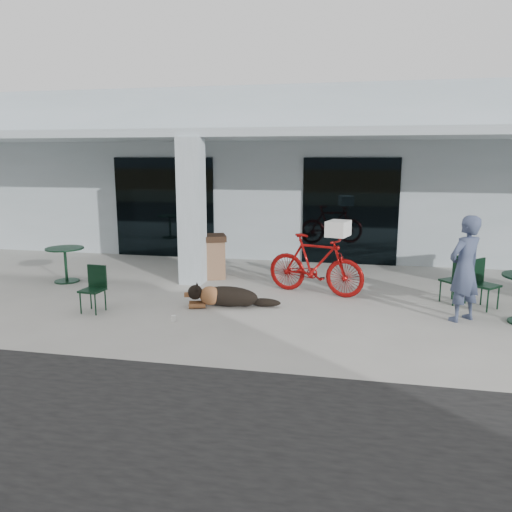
% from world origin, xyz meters
% --- Properties ---
extents(ground, '(80.00, 80.00, 0.00)m').
position_xyz_m(ground, '(0.00, 0.00, 0.00)').
color(ground, '#B3B1A8').
rests_on(ground, ground).
extents(building, '(22.00, 7.00, 4.50)m').
position_xyz_m(building, '(0.00, 8.50, 2.25)').
color(building, silver).
rests_on(building, ground).
extents(storefront_glass_left, '(2.80, 0.06, 2.70)m').
position_xyz_m(storefront_glass_left, '(-3.20, 4.98, 1.35)').
color(storefront_glass_left, black).
rests_on(storefront_glass_left, ground).
extents(storefront_glass_right, '(2.40, 0.06, 2.70)m').
position_xyz_m(storefront_glass_right, '(1.80, 4.98, 1.35)').
color(storefront_glass_right, black).
rests_on(storefront_glass_right, ground).
extents(column, '(0.50, 0.50, 3.12)m').
position_xyz_m(column, '(-1.50, 2.30, 1.56)').
color(column, silver).
rests_on(column, ground).
extents(overhang, '(22.00, 2.80, 0.18)m').
position_xyz_m(overhang, '(0.00, 3.60, 3.21)').
color(overhang, silver).
rests_on(overhang, column).
extents(bicycle, '(2.09, 1.12, 1.21)m').
position_xyz_m(bicycle, '(1.20, 1.90, 0.60)').
color(bicycle, maroon).
rests_on(bicycle, ground).
extents(laundry_basket, '(0.50, 0.59, 0.30)m').
position_xyz_m(laundry_basket, '(1.63, 1.77, 1.36)').
color(laundry_basket, white).
rests_on(laundry_basket, bicycle).
extents(dog, '(1.37, 0.79, 0.43)m').
position_xyz_m(dog, '(-0.30, 0.70, 0.22)').
color(dog, black).
rests_on(dog, ground).
extents(cup_near_dog, '(0.08, 0.08, 0.10)m').
position_xyz_m(cup_near_dog, '(-0.99, -0.30, 0.05)').
color(cup_near_dog, white).
rests_on(cup_near_dog, ground).
extents(cafe_table_near, '(0.98, 0.98, 0.76)m').
position_xyz_m(cafe_table_near, '(-4.27, 1.80, 0.38)').
color(cafe_table_near, '#11321E').
rests_on(cafe_table_near, ground).
extents(cafe_chair_near, '(0.41, 0.44, 0.82)m').
position_xyz_m(cafe_chair_near, '(-2.56, -0.10, 0.41)').
color(cafe_chair_near, '#11321E').
rests_on(cafe_chair_near, ground).
extents(cafe_chair_far_a, '(0.60, 0.60, 0.90)m').
position_xyz_m(cafe_chair_far_a, '(4.30, 1.50, 0.45)').
color(cafe_chair_far_a, '#11321E').
rests_on(cafe_chair_far_a, ground).
extents(cafe_chair_far_b, '(0.58, 0.58, 0.87)m').
position_xyz_m(cafe_chair_far_b, '(3.81, 1.80, 0.44)').
color(cafe_chair_far_b, '#11321E').
rests_on(cafe_chair_far_b, ground).
extents(person, '(0.77, 0.75, 1.79)m').
position_xyz_m(person, '(3.76, 0.72, 0.89)').
color(person, '#3D4866').
rests_on(person, ground).
extents(trash_receptacle, '(0.76, 0.76, 0.99)m').
position_xyz_m(trash_receptacle, '(-1.20, 2.80, 0.50)').
color(trash_receptacle, brown).
rests_on(trash_receptacle, ground).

